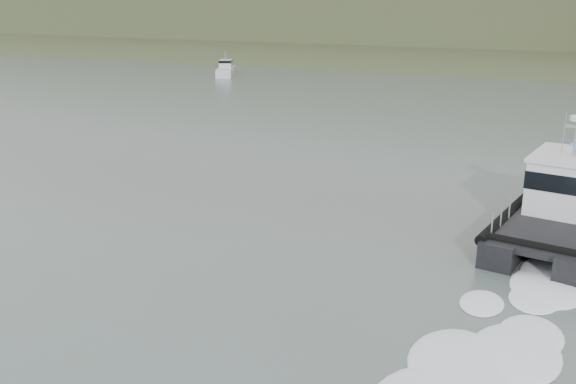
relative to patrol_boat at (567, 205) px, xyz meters
name	(u,v)px	position (x,y,z in m)	size (l,w,h in m)	color
ground	(255,322)	(-9.13, -13.18, -1.42)	(400.00, 400.00, 0.00)	#4D5B56
headlands	(538,13)	(-9.13, 112.32, 5.63)	(500.00, 105.36, 27.12)	#303F24
patrol_boat	(567,205)	(0.00, 0.00, 0.00)	(6.12, 12.19, 5.65)	black
motorboat	(226,70)	(-44.07, 46.73, -0.58)	(4.22, 6.39, 3.34)	silver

